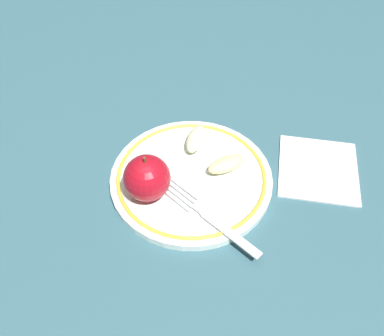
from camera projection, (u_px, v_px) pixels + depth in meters
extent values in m
plane|color=#315763|center=(191.00, 181.00, 0.63)|extent=(2.00, 2.00, 0.00)
cylinder|color=white|center=(192.00, 181.00, 0.62)|extent=(0.23, 0.23, 0.01)
torus|color=gold|center=(192.00, 179.00, 0.61)|extent=(0.22, 0.22, 0.01)
sphere|color=#AC0F1C|center=(147.00, 178.00, 0.57)|extent=(0.06, 0.06, 0.06)
cylinder|color=brown|center=(145.00, 160.00, 0.54)|extent=(0.00, 0.00, 0.01)
ellipsoid|color=beige|center=(196.00, 139.00, 0.65)|extent=(0.06, 0.04, 0.02)
ellipsoid|color=beige|center=(226.00, 164.00, 0.62)|extent=(0.06, 0.06, 0.02)
cube|color=silver|center=(231.00, 234.00, 0.55)|extent=(0.04, 0.09, 0.00)
cube|color=silver|center=(199.00, 209.00, 0.57)|extent=(0.01, 0.02, 0.00)
cube|color=silver|center=(185.00, 188.00, 0.60)|extent=(0.02, 0.06, 0.00)
cube|color=silver|center=(180.00, 192.00, 0.59)|extent=(0.02, 0.06, 0.00)
cube|color=silver|center=(176.00, 195.00, 0.59)|extent=(0.02, 0.06, 0.00)
cube|color=silver|center=(172.00, 198.00, 0.58)|extent=(0.02, 0.06, 0.00)
cube|color=white|center=(318.00, 168.00, 0.64)|extent=(0.15, 0.15, 0.01)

